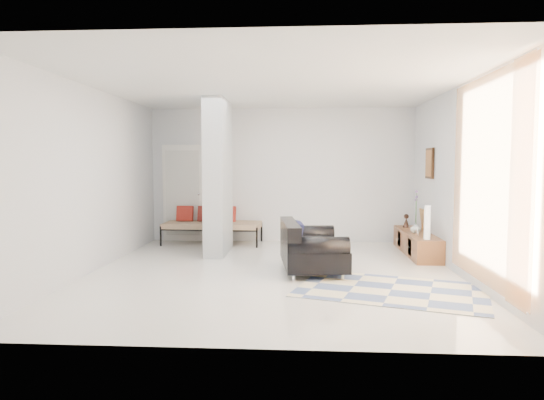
{
  "coord_description": "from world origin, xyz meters",
  "views": [
    {
      "loc": [
        0.44,
        -7.18,
        1.65
      ],
      "look_at": [
        -0.05,
        0.6,
        1.06
      ],
      "focal_mm": 32.0,
      "sensor_mm": 36.0,
      "label": 1
    }
  ],
  "objects": [
    {
      "name": "ceiling",
      "position": [
        0.0,
        0.0,
        2.8
      ],
      "size": [
        6.0,
        6.0,
        0.0
      ],
      "primitive_type": "plane",
      "rotation": [
        3.14,
        0.0,
        0.0
      ],
      "color": "white",
      "rests_on": "wall_back"
    },
    {
      "name": "media_console",
      "position": [
        2.52,
        1.7,
        0.2
      ],
      "size": [
        0.45,
        2.04,
        0.8
      ],
      "color": "brown",
      "rests_on": "floor"
    },
    {
      "name": "wall_art",
      "position": [
        2.72,
        1.7,
        1.65
      ],
      "size": [
        0.04,
        0.45,
        0.55
      ],
      "primitive_type": "cube",
      "color": "#331D0D",
      "rests_on": "wall_right"
    },
    {
      "name": "daybed",
      "position": [
        -1.42,
        2.62,
        0.41
      ],
      "size": [
        1.99,
        0.9,
        0.77
      ],
      "rotation": [
        0.0,
        0.0,
        -0.03
      ],
      "color": "black",
      "rests_on": "floor"
    },
    {
      "name": "loveseat",
      "position": [
        0.54,
        0.2,
        0.36
      ],
      "size": [
        1.06,
        1.62,
        0.76
      ],
      "rotation": [
        0.0,
        0.0,
        0.11
      ],
      "color": "silver",
      "rests_on": "floor"
    },
    {
      "name": "cylinder_lamp",
      "position": [
        2.5,
        0.91,
        0.68
      ],
      "size": [
        0.1,
        0.1,
        0.56
      ],
      "primitive_type": "cylinder",
      "color": "white",
      "rests_on": "media_console"
    },
    {
      "name": "area_rug",
      "position": [
        1.6,
        -0.9,
        0.01
      ],
      "size": [
        2.73,
        2.22,
        0.01
      ],
      "primitive_type": "cube",
      "rotation": [
        0.0,
        0.0,
        -0.31
      ],
      "color": "beige",
      "rests_on": "floor"
    },
    {
      "name": "hallway_door",
      "position": [
        -2.1,
        2.96,
        1.02
      ],
      "size": [
        0.85,
        0.06,
        2.04
      ],
      "primitive_type": "cube",
      "color": "white",
      "rests_on": "floor"
    },
    {
      "name": "wall_left",
      "position": [
        -2.75,
        0.0,
        1.4
      ],
      "size": [
        0.0,
        6.0,
        6.0
      ],
      "primitive_type": "plane",
      "rotation": [
        1.57,
        0.0,
        1.57
      ],
      "color": "silver",
      "rests_on": "ground"
    },
    {
      "name": "curtain",
      "position": [
        2.67,
        -1.15,
        1.45
      ],
      "size": [
        0.0,
        2.55,
        2.55
      ],
      "primitive_type": "plane",
      "rotation": [
        1.57,
        0.0,
        1.57
      ],
      "color": "#FF9B43",
      "rests_on": "wall_right"
    },
    {
      "name": "wall_back",
      "position": [
        0.0,
        3.0,
        1.4
      ],
      "size": [
        6.0,
        0.0,
        6.0
      ],
      "primitive_type": "plane",
      "rotation": [
        1.57,
        0.0,
        0.0
      ],
      "color": "silver",
      "rests_on": "ground"
    },
    {
      "name": "partition_column",
      "position": [
        -1.1,
        1.6,
        1.4
      ],
      "size": [
        0.35,
        1.2,
        2.8
      ],
      "primitive_type": "cube",
      "color": "#B3B8BA",
      "rests_on": "floor"
    },
    {
      "name": "floor",
      "position": [
        0.0,
        0.0,
        0.0
      ],
      "size": [
        6.0,
        6.0,
        0.0
      ],
      "primitive_type": "plane",
      "color": "white",
      "rests_on": "ground"
    },
    {
      "name": "wall_right",
      "position": [
        2.75,
        0.0,
        1.4
      ],
      "size": [
        0.0,
        6.0,
        6.0
      ],
      "primitive_type": "plane",
      "rotation": [
        1.57,
        0.0,
        -1.57
      ],
      "color": "silver",
      "rests_on": "ground"
    },
    {
      "name": "vase",
      "position": [
        2.47,
        1.58,
        0.49
      ],
      "size": [
        0.18,
        0.18,
        0.19
      ],
      "primitive_type": "imported",
      "rotation": [
        0.0,
        0.0,
        0.01
      ],
      "color": "silver",
      "rests_on": "media_console"
    },
    {
      "name": "wall_front",
      "position": [
        0.0,
        -3.0,
        1.4
      ],
      "size": [
        6.0,
        0.0,
        6.0
      ],
      "primitive_type": "plane",
      "rotation": [
        -1.57,
        0.0,
        0.0
      ],
      "color": "silver",
      "rests_on": "ground"
    },
    {
      "name": "bronze_figurine",
      "position": [
        2.47,
        2.38,
        0.53
      ],
      "size": [
        0.14,
        0.14,
        0.26
      ],
      "primitive_type": null,
      "rotation": [
        0.0,
        0.0,
        0.12
      ],
      "color": "black",
      "rests_on": "media_console"
    }
  ]
}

